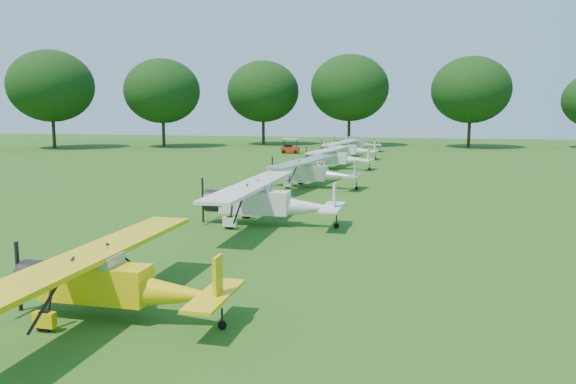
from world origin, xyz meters
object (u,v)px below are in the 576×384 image
aircraft_2 (111,278)px  aircraft_4 (312,170)px  aircraft_5 (336,156)px  aircraft_7 (356,143)px  golf_cart (290,148)px  aircraft_6 (347,148)px  aircraft_3 (265,199)px

aircraft_2 → aircraft_4: (0.62, 24.71, 0.07)m
aircraft_5 → aircraft_7: aircraft_5 is taller
aircraft_5 → golf_cart: size_ratio=4.64×
aircraft_5 → aircraft_6: (-0.24, 10.30, 0.02)m
aircraft_5 → golf_cart: bearing=124.1°
aircraft_4 → aircraft_7: aircraft_4 is taller
aircraft_2 → aircraft_3: size_ratio=0.89×
aircraft_4 → aircraft_7: (-0.36, 32.75, -0.08)m
aircraft_6 → aircraft_7: bearing=99.5°
aircraft_5 → golf_cart: 17.83m
aircraft_5 → aircraft_7: bearing=99.4°
aircraft_2 → aircraft_5: 36.80m
aircraft_3 → aircraft_6: (-0.41, 35.01, -0.08)m
golf_cart → aircraft_5: bearing=-65.5°
aircraft_4 → aircraft_5: (-0.01, 12.09, -0.05)m
aircraft_3 → aircraft_6: aircraft_3 is taller
aircraft_2 → aircraft_4: 24.71m
golf_cart → aircraft_4: bearing=-75.8°
aircraft_6 → aircraft_3: bearing=-80.5°
aircraft_3 → aircraft_7: size_ratio=1.13×
aircraft_2 → aircraft_6: (0.36, 47.09, 0.05)m
aircraft_3 → golf_cart: aircraft_3 is taller
aircraft_5 → aircraft_7: size_ratio=1.04×
aircraft_5 → aircraft_6: 10.30m
aircraft_3 → aircraft_4: bearing=91.0°
aircraft_4 → aircraft_7: 32.75m
aircraft_3 → aircraft_6: 35.01m
aircraft_4 → aircraft_7: bearing=100.2°
aircraft_3 → golf_cart: size_ratio=5.02×
aircraft_2 → aircraft_7: size_ratio=1.01×
aircraft_4 → golf_cart: bearing=114.9°
aircraft_7 → aircraft_5: bearing=-90.7°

